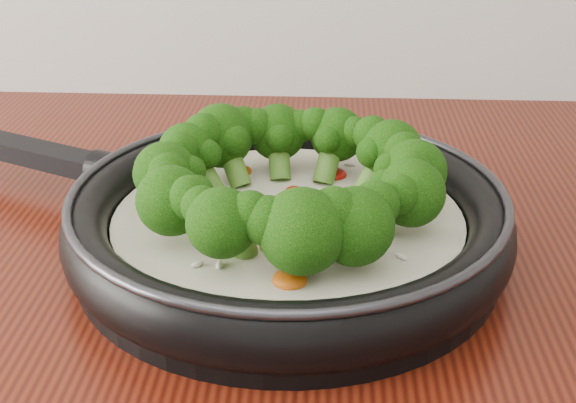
{
  "coord_description": "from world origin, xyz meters",
  "views": [
    {
      "loc": [
        0.13,
        0.51,
        1.22
      ],
      "look_at": [
        0.1,
        1.07,
        0.95
      ],
      "focal_mm": 48.08,
      "sensor_mm": 36.0,
      "label": 1
    }
  ],
  "objects": [
    {
      "name": "skillet",
      "position": [
        0.1,
        1.07,
        0.94
      ],
      "size": [
        0.6,
        0.48,
        0.11
      ],
      "color": "black",
      "rests_on": "counter"
    }
  ]
}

